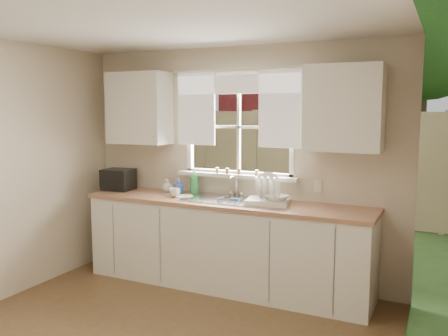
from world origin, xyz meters
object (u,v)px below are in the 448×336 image
at_px(dish_rack, 268,196).
at_px(black_appliance, 118,179).
at_px(soap_bottle_a, 194,182).
at_px(cup, 175,193).

xyz_separation_m(dish_rack, black_appliance, (-1.86, 0.04, 0.04)).
xyz_separation_m(soap_bottle_a, cup, (-0.12, -0.23, -0.09)).
distance_m(dish_rack, cup, 1.03).
distance_m(soap_bottle_a, cup, 0.27).
distance_m(dish_rack, black_appliance, 1.86).
xyz_separation_m(soap_bottle_a, black_appliance, (-0.94, -0.12, -0.02)).
height_order(cup, black_appliance, black_appliance).
distance_m(dish_rack, soap_bottle_a, 0.93).
bearing_deg(dish_rack, soap_bottle_a, 170.18).
relative_size(soap_bottle_a, black_appliance, 0.83).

